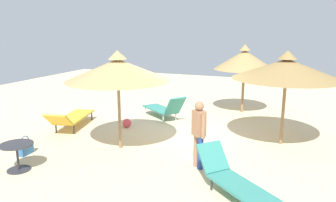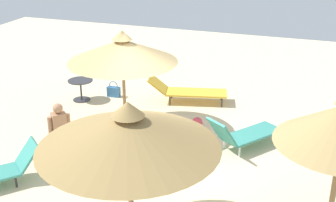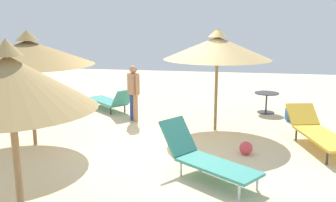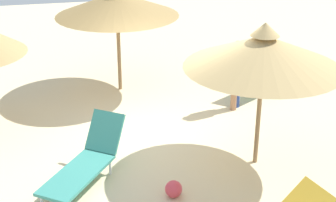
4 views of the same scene
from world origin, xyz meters
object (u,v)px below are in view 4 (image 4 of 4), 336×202
lounge_chair_back (86,161)px  beach_ball (174,189)px  parasol_umbrella_near_left (117,4)px  lounge_chair_far_right (261,74)px  parasol_umbrella_front (264,51)px  person_standing_edge (237,71)px

lounge_chair_back → beach_ball: size_ratio=6.89×
lounge_chair_back → parasol_umbrella_near_left: bearing=164.3°
lounge_chair_far_right → lounge_chair_back: bearing=-53.6°
parasol_umbrella_near_left → beach_ball: 4.98m
parasol_umbrella_front → beach_ball: parasol_umbrella_front is taller
lounge_chair_back → lounge_chair_far_right: bearing=126.4°
lounge_chair_far_right → person_standing_edge: (1.02, -1.00, 0.53)m
person_standing_edge → beach_ball: bearing=-35.0°
parasol_umbrella_front → beach_ball: 2.63m
parasol_umbrella_front → lounge_chair_back: (-0.03, -2.94, -1.67)m
parasol_umbrella_near_left → parasol_umbrella_front: bearing=25.7°
parasol_umbrella_front → lounge_chair_far_right: bearing=156.4°
person_standing_edge → lounge_chair_far_right: bearing=135.4°
parasol_umbrella_front → person_standing_edge: 2.57m
beach_ball → lounge_chair_far_right: bearing=142.3°
lounge_chair_back → beach_ball: lounge_chair_back is taller
parasol_umbrella_front → lounge_chair_back: 3.38m
parasol_umbrella_front → person_standing_edge: size_ratio=1.71×
parasol_umbrella_front → person_standing_edge: bearing=169.4°
lounge_chair_back → person_standing_edge: 4.05m
lounge_chair_far_right → person_standing_edge: bearing=-44.6°
beach_ball → parasol_umbrella_near_left: bearing=-177.4°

